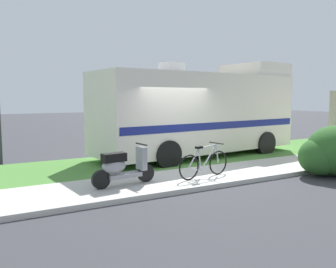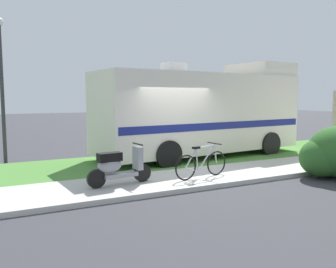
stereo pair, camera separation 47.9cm
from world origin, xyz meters
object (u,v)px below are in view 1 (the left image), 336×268
object	(u,v)px
motorhome_rv	(200,112)
bottle_green	(332,156)
scooter	(122,167)
bicycle	(204,163)
pickup_truck_near	(199,122)

from	to	relation	value
motorhome_rv	bottle_green	bearing A→B (deg)	-43.56
motorhome_rv	scooter	size ratio (longest dim) A/B	4.82
scooter	bicycle	bearing A→B (deg)	-6.34
pickup_truck_near	bottle_green	bearing A→B (deg)	-85.07
scooter	pickup_truck_near	world-z (taller)	pickup_truck_near
pickup_truck_near	scooter	bearing A→B (deg)	-134.70
motorhome_rv	bicycle	world-z (taller)	motorhome_rv
bicycle	scooter	bearing A→B (deg)	173.66
motorhome_rv	bottle_green	distance (m)	4.75
motorhome_rv	bicycle	bearing A→B (deg)	-122.48
motorhome_rv	bicycle	xyz separation A→B (m)	(-2.06, -3.24, -1.18)
scooter	pickup_truck_near	bearing A→B (deg)	45.30
motorhome_rv	scooter	bearing A→B (deg)	-144.87
bicycle	bottle_green	distance (m)	5.35
scooter	bottle_green	bearing A→B (deg)	-0.94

